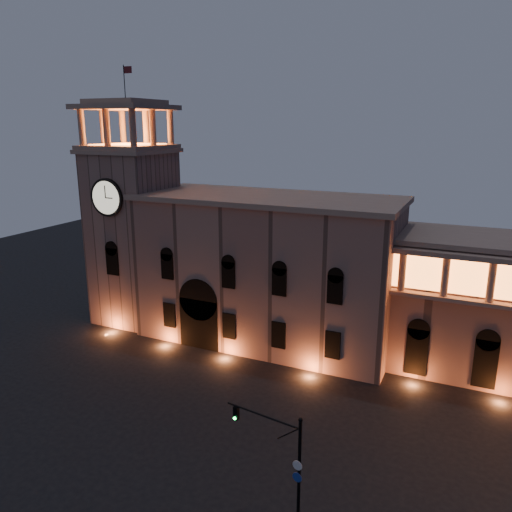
# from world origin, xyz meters

# --- Properties ---
(ground) EXTENTS (160.00, 160.00, 0.00)m
(ground) POSITION_xyz_m (0.00, 0.00, 0.00)
(ground) COLOR black
(ground) RESTS_ON ground
(government_building) EXTENTS (30.80, 12.80, 17.60)m
(government_building) POSITION_xyz_m (-2.08, 21.93, 8.77)
(government_building) COLOR #8C685B
(government_building) RESTS_ON ground
(clock_tower) EXTENTS (9.80, 9.80, 32.40)m
(clock_tower) POSITION_xyz_m (-20.50, 20.98, 12.50)
(clock_tower) COLOR #8C685B
(clock_tower) RESTS_ON ground
(traffic_light) EXTENTS (5.80, 1.21, 8.02)m
(traffic_light) POSITION_xyz_m (10.68, -4.36, 4.21)
(traffic_light) COLOR black
(traffic_light) RESTS_ON ground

